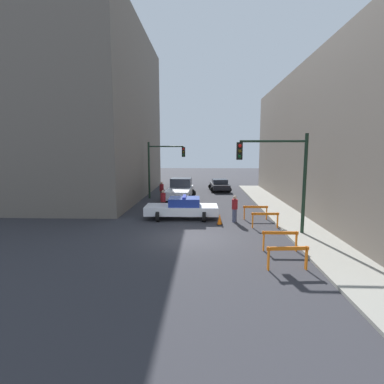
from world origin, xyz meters
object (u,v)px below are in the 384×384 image
object	(u,v)px
white_truck	(180,190)
pedestrian_crossing	(163,201)
traffic_cone	(220,220)
pedestrian_corner	(162,191)
pedestrian_sidewalk	(235,208)
barrier_front	(288,254)
traffic_light_near	(282,168)
barrier_corner	(255,210)
barrier_mid	(280,238)
traffic_light_far	(161,162)
police_car	(182,208)
parked_car_near	(220,185)
barrier_back	(265,217)

from	to	relation	value
white_truck	pedestrian_crossing	bearing A→B (deg)	-94.70
white_truck	traffic_cone	xyz separation A→B (m)	(3.11, -8.95, -0.59)
pedestrian_corner	pedestrian_sidewalk	distance (m)	9.88
pedestrian_corner	barrier_front	xyz separation A→B (m)	(6.92, -15.60, -0.24)
traffic_light_near	pedestrian_crossing	size ratio (longest dim) A/B	3.13
barrier_front	barrier_corner	distance (m)	8.25
pedestrian_sidewalk	barrier_front	size ratio (longest dim) A/B	1.04
pedestrian_crossing	pedestrian_corner	distance (m)	5.63
barrier_mid	pedestrian_crossing	bearing A→B (deg)	128.51
traffic_light_far	traffic_cone	xyz separation A→B (m)	(4.94, -9.80, -3.08)
pedestrian_crossing	pedestrian_sidewalk	xyz separation A→B (m)	(4.82, -2.51, 0.00)
pedestrian_corner	barrier_mid	size ratio (longest dim) A/B	1.04
police_car	barrier_front	size ratio (longest dim) A/B	2.96
barrier_front	barrier_mid	world-z (taller)	same
parked_car_near	barrier_back	world-z (taller)	parked_car_near
barrier_back	pedestrian_sidewalk	bearing A→B (deg)	139.11
barrier_front	police_car	bearing A→B (deg)	118.72
pedestrian_sidewalk	barrier_back	bearing A→B (deg)	81.03
traffic_light_near	barrier_back	world-z (taller)	traffic_light_near
white_truck	parked_car_near	distance (m)	7.36
white_truck	barrier_mid	world-z (taller)	white_truck
traffic_cone	barrier_back	bearing A→B (deg)	-14.37
pedestrian_corner	traffic_cone	world-z (taller)	pedestrian_corner
pedestrian_corner	traffic_light_near	bearing A→B (deg)	82.04
pedestrian_crossing	barrier_mid	distance (m)	10.10
traffic_light_near	barrier_corner	world-z (taller)	traffic_light_near
pedestrian_crossing	barrier_mid	bearing A→B (deg)	72.16
white_truck	pedestrian_corner	xyz separation A→B (m)	(-1.64, -0.15, -0.04)
police_car	pedestrian_sidewalk	distance (m)	3.42
white_truck	barrier_back	distance (m)	11.17
pedestrian_crossing	police_car	bearing A→B (deg)	74.05
barrier_mid	barrier_corner	bearing A→B (deg)	90.44
traffic_light_near	police_car	world-z (taller)	traffic_light_near
police_car	barrier_back	size ratio (longest dim) A/B	2.96
pedestrian_crossing	traffic_cone	world-z (taller)	pedestrian_crossing
traffic_light_near	barrier_back	bearing A→B (deg)	110.91
parked_car_near	traffic_cone	distance (m)	15.22
white_truck	pedestrian_sidewalk	xyz separation A→B (m)	(4.07, -8.21, -0.04)
pedestrian_sidewalk	parked_car_near	bearing A→B (deg)	-147.34
parked_car_near	barrier_front	distance (m)	22.04
traffic_light_near	traffic_light_far	xyz separation A→B (m)	(-8.03, 11.81, -0.13)
traffic_cone	barrier_corner	bearing A→B (deg)	31.38
pedestrian_crossing	barrier_corner	world-z (taller)	pedestrian_crossing
traffic_light_near	traffic_cone	size ratio (longest dim) A/B	7.93
white_truck	pedestrian_corner	size ratio (longest dim) A/B	3.31
white_truck	barrier_front	size ratio (longest dim) A/B	3.43
parked_car_near	pedestrian_corner	distance (m)	8.45
barrier_mid	barrier_corner	size ratio (longest dim) A/B	1.00
traffic_light_near	pedestrian_corner	xyz separation A→B (m)	(-7.84, 10.81, -2.67)
parked_car_near	pedestrian_crossing	distance (m)	12.82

